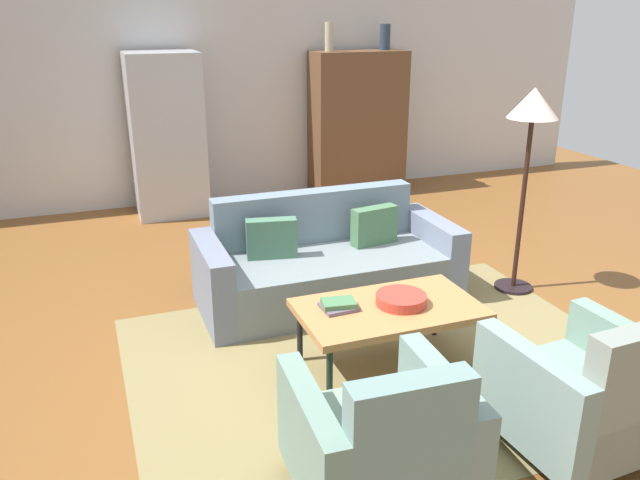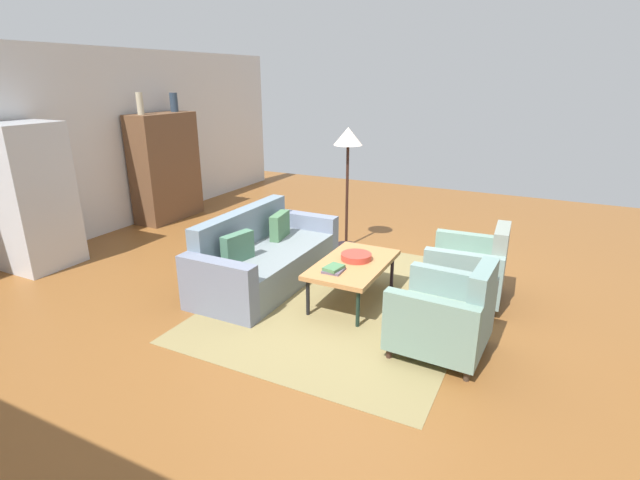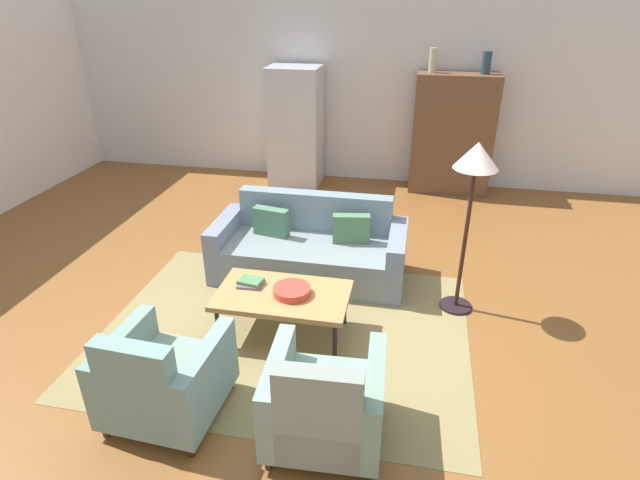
% 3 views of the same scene
% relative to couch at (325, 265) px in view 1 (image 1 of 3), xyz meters
% --- Properties ---
extents(ground_plane, '(11.82, 11.82, 0.00)m').
position_rel_couch_xyz_m(ground_plane, '(0.15, -0.94, -0.29)').
color(ground_plane, brown).
extents(wall_back, '(9.85, 0.12, 2.80)m').
position_rel_couch_xyz_m(wall_back, '(0.15, 3.31, 1.11)').
color(wall_back, silver).
rests_on(wall_back, ground).
extents(area_rug, '(3.40, 2.60, 0.01)m').
position_rel_couch_xyz_m(area_rug, '(0.00, -1.14, -0.28)').
color(area_rug, olive).
rests_on(area_rug, ground).
extents(couch, '(2.10, 0.90, 0.86)m').
position_rel_couch_xyz_m(couch, '(0.00, 0.00, 0.00)').
color(couch, slate).
rests_on(couch, ground).
extents(coffee_table, '(1.20, 0.70, 0.45)m').
position_rel_couch_xyz_m(coffee_table, '(0.00, -1.19, 0.13)').
color(coffee_table, black).
rests_on(coffee_table, ground).
extents(armchair_left, '(0.84, 0.84, 0.88)m').
position_rel_couch_xyz_m(armchair_left, '(-0.60, -2.35, 0.06)').
color(armchair_left, '#38231B').
rests_on(armchair_left, ground).
extents(armchair_right, '(0.84, 0.84, 0.88)m').
position_rel_couch_xyz_m(armchair_right, '(0.60, -2.35, 0.06)').
color(armchair_right, black).
rests_on(armchair_right, ground).
extents(fruit_bowl, '(0.34, 0.34, 0.07)m').
position_rel_couch_xyz_m(fruit_bowl, '(0.09, -1.19, 0.20)').
color(fruit_bowl, '#B8382C').
rests_on(fruit_bowl, coffee_table).
extents(book_stack, '(0.24, 0.20, 0.06)m').
position_rel_couch_xyz_m(book_stack, '(-0.33, -1.10, 0.19)').
color(book_stack, '#615365').
rests_on(book_stack, coffee_table).
extents(cabinet, '(1.20, 0.51, 1.80)m').
position_rel_couch_xyz_m(cabinet, '(1.58, 2.97, 0.61)').
color(cabinet, brown).
rests_on(cabinet, ground).
extents(vase_tall, '(0.10, 0.10, 0.34)m').
position_rel_couch_xyz_m(vase_tall, '(1.18, 2.96, 1.68)').
color(vase_tall, '#B5AB8E').
rests_on(vase_tall, cabinet).
extents(vase_round, '(0.13, 0.13, 0.31)m').
position_rel_couch_xyz_m(vase_round, '(1.93, 2.96, 1.67)').
color(vase_round, '#273647').
rests_on(vase_round, cabinet).
extents(refrigerator, '(0.80, 0.73, 1.85)m').
position_rel_couch_xyz_m(refrigerator, '(-0.86, 2.86, 0.64)').
color(refrigerator, '#B7BABF').
rests_on(refrigerator, ground).
extents(floor_lamp, '(0.40, 0.40, 1.72)m').
position_rel_couch_xyz_m(floor_lamp, '(1.60, -0.41, 1.16)').
color(floor_lamp, black).
rests_on(floor_lamp, ground).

